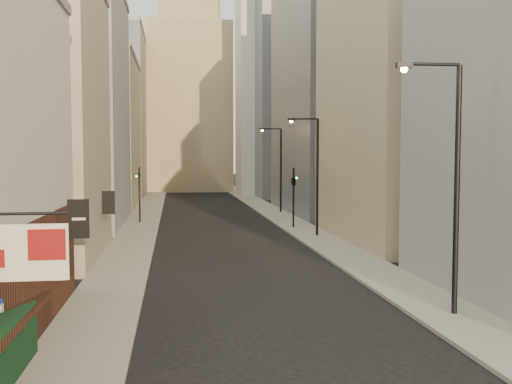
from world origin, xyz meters
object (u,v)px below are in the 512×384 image
object	(u,v)px
streetlamp_mid	(314,170)
traffic_light_left	(139,183)
traffic_light_right	(294,182)
streetlamp_far	(279,165)
streetlamp_near	(451,174)
white_tower	(264,73)
clock_tower	(189,89)

from	to	relation	value
streetlamp_mid	traffic_light_left	xyz separation A→B (m)	(-13.20, 10.25, -1.35)
traffic_light_left	traffic_light_right	world-z (taller)	same
streetlamp_far	traffic_light_right	size ratio (longest dim) A/B	1.77
streetlamp_near	traffic_light_right	bearing A→B (deg)	93.99
white_tower	traffic_light_right	size ratio (longest dim) A/B	8.30
streetlamp_mid	traffic_light_left	distance (m)	16.76
streetlamp_far	streetlamp_mid	bearing A→B (deg)	-86.68
streetlamp_near	clock_tower	bearing A→B (deg)	98.32
streetlamp_near	traffic_light_right	distance (m)	25.89
streetlamp_mid	traffic_light_left	bearing A→B (deg)	151.73
streetlamp_near	streetlamp_far	world-z (taller)	streetlamp_near
clock_tower	white_tower	size ratio (longest dim) A/B	1.08
white_tower	streetlamp_far	size ratio (longest dim) A/B	4.70
streetlamp_far	traffic_light_right	world-z (taller)	streetlamp_far
white_tower	streetlamp_mid	xyz separation A→B (m)	(-3.51, -45.67, -13.61)
streetlamp_mid	streetlamp_far	size ratio (longest dim) A/B	0.99
clock_tower	streetlamp_near	bearing A→B (deg)	-84.79
traffic_light_left	traffic_light_right	xyz separation A→B (m)	(12.67, -5.45, 0.18)
clock_tower	streetlamp_far	bearing A→B (deg)	-79.18
traffic_light_left	streetlamp_mid	bearing A→B (deg)	163.41
traffic_light_left	white_tower	bearing A→B (deg)	-94.03
traffic_light_left	streetlamp_near	bearing A→B (deg)	133.91
traffic_light_right	traffic_light_left	bearing A→B (deg)	-29.17
clock_tower	white_tower	world-z (taller)	clock_tower
clock_tower	streetlamp_near	size ratio (longest dim) A/B	4.80
streetlamp_near	traffic_light_left	xyz separation A→B (m)	(-13.07, 31.29, -1.70)
white_tower	traffic_light_left	world-z (taller)	white_tower
white_tower	traffic_light_right	distance (m)	43.65
white_tower	streetlamp_near	distance (m)	68.12
streetlamp_near	traffic_light_left	bearing A→B (deg)	115.79
streetlamp_mid	clock_tower	bearing A→B (deg)	106.69
white_tower	streetlamp_near	bearing A→B (deg)	-93.12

